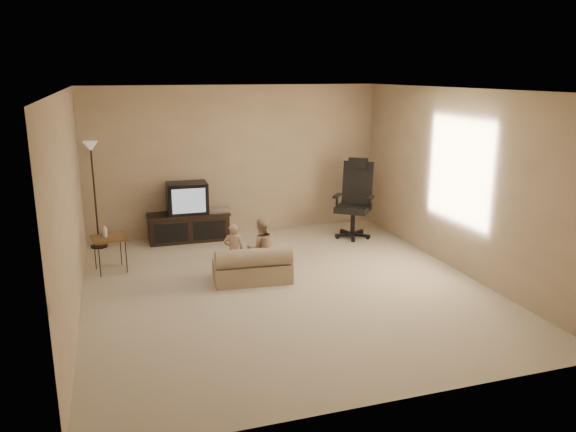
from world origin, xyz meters
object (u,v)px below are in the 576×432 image
office_chair (354,209)px  child_sofa (253,267)px  side_table (109,238)px  tv_stand (189,217)px  toddler_left (234,251)px  floor_lamp (93,171)px  toddler_right (261,248)px

office_chair → child_sofa: office_chair is taller
office_chair → side_table: 3.98m
tv_stand → toddler_left: tv_stand is taller
tv_stand → child_sofa: bearing=-74.7°
floor_lamp → toddler_left: 2.77m
floor_lamp → toddler_left: floor_lamp is taller
office_chair → floor_lamp: size_ratio=0.78×
toddler_left → toddler_right: 0.38m
toddler_right → side_table: bearing=-19.4°
office_chair → child_sofa: (-2.15, -1.54, -0.27)m
tv_stand → child_sofa: size_ratio=1.28×
office_chair → toddler_right: office_chair is taller
toddler_left → child_sofa: bearing=143.8°
side_table → toddler_right: (1.94, -0.89, -0.06)m
office_chair → toddler_right: size_ratio=1.59×
office_chair → toddler_left: office_chair is taller
floor_lamp → child_sofa: (1.96, -2.22, -1.02)m
side_table → child_sofa: side_table is taller
side_table → tv_stand: bearing=42.7°
office_chair → toddler_left: 2.68m
child_sofa → toddler_right: size_ratio=1.28×
tv_stand → floor_lamp: floor_lamp is taller
side_table → child_sofa: bearing=-29.4°
tv_stand → office_chair: (2.68, -0.62, 0.07)m
tv_stand → toddler_right: 2.16m
office_chair → toddler_right: 2.46m
floor_lamp → toddler_right: floor_lamp is taller
office_chair → toddler_right: bearing=-105.4°
child_sofa → floor_lamp: bearing=136.8°
office_chair → floor_lamp: 4.23m
side_table → toddler_right: toddler_right is taller
toddler_left → side_table: bearing=-8.3°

